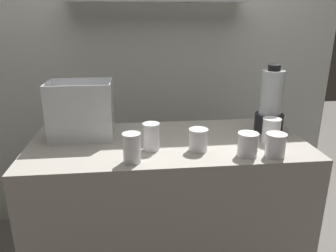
{
  "coord_description": "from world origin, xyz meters",
  "views": [
    {
      "loc": [
        -0.17,
        -1.54,
        1.5
      ],
      "look_at": [
        0.0,
        0.0,
        0.98
      ],
      "focal_mm": 34.79,
      "sensor_mm": 36.0,
      "label": 1
    }
  ],
  "objects": [
    {
      "name": "counter",
      "position": [
        0.0,
        0.0,
        0.45
      ],
      "size": [
        1.4,
        0.64,
        0.9
      ],
      "primitive_type": "cube",
      "color": "#9E998E",
      "rests_on": "ground_plane"
    },
    {
      "name": "juice_cup_beet_middle",
      "position": [
        0.13,
        -0.14,
        0.95
      ],
      "size": [
        0.09,
        0.09,
        0.11
      ],
      "color": "white",
      "rests_on": "counter"
    },
    {
      "name": "blender_pitcher",
      "position": [
        0.57,
        0.09,
        1.05
      ],
      "size": [
        0.15,
        0.15,
        0.37
      ],
      "color": "black",
      "rests_on": "counter"
    },
    {
      "name": "juice_cup_orange_far_left",
      "position": [
        -0.18,
        -0.24,
        0.96
      ],
      "size": [
        0.08,
        0.08,
        0.13
      ],
      "color": "white",
      "rests_on": "counter"
    },
    {
      "name": "juice_cup_orange_far_right",
      "position": [
        0.46,
        -0.24,
        0.95
      ],
      "size": [
        0.09,
        0.09,
        0.11
      ],
      "color": "white",
      "rests_on": "counter"
    },
    {
      "name": "carrot_display_bin",
      "position": [
        -0.43,
        0.1,
        1.0
      ],
      "size": [
        0.32,
        0.21,
        0.3
      ],
      "color": "white",
      "rests_on": "counter"
    },
    {
      "name": "juice_cup_beet_left",
      "position": [
        -0.09,
        -0.11,
        0.96
      ],
      "size": [
        0.08,
        0.08,
        0.13
      ],
      "color": "white",
      "rests_on": "counter"
    },
    {
      "name": "back_wall_unit",
      "position": [
        -0.0,
        0.77,
        1.26
      ],
      "size": [
        2.6,
        0.24,
        2.5
      ],
      "color": "silver",
      "rests_on": "ground_plane"
    },
    {
      "name": "juice_cup_mango_right",
      "position": [
        0.34,
        -0.22,
        0.95
      ],
      "size": [
        0.09,
        0.09,
        0.11
      ],
      "color": "white",
      "rests_on": "counter"
    },
    {
      "name": "juice_cup_pomegranate_rightmost",
      "position": [
        0.51,
        -0.07,
        0.95
      ],
      "size": [
        0.09,
        0.09,
        0.12
      ],
      "color": "white",
      "rests_on": "counter"
    }
  ]
}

